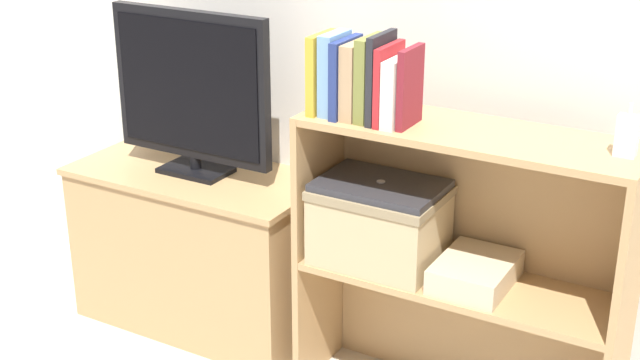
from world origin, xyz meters
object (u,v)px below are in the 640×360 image
at_px(baby_monitor, 627,136).
at_px(storage_basket_left, 380,222).
at_px(book_tan, 357,80).
at_px(magazine_stack, 475,272).
at_px(book_skyblue, 334,74).
at_px(laptop, 381,185).
at_px(book_crimson, 389,84).
at_px(book_navy, 346,77).
at_px(book_maroon, 410,87).
at_px(tv, 191,90).
at_px(book_charcoal, 381,78).
at_px(book_olive, 370,78).
at_px(book_ivory, 399,91).
at_px(book_mustard, 322,73).
at_px(tv_stand, 200,248).

xyz_separation_m(baby_monitor, storage_basket_left, (-0.62, -0.02, -0.36)).
height_order(book_tan, magazine_stack, book_tan).
xyz_separation_m(book_skyblue, laptop, (0.13, 0.03, -0.31)).
relative_size(book_crimson, storage_basket_left, 0.59).
distance_m(book_navy, storage_basket_left, 0.42).
xyz_separation_m(book_maroon, magazine_stack, (0.19, 0.04, -0.49)).
xyz_separation_m(book_tan, book_crimson, (0.09, 0.00, 0.00)).
xyz_separation_m(tv, storage_basket_left, (0.69, -0.06, -0.27)).
xyz_separation_m(book_navy, book_maroon, (0.19, 0.00, -0.00)).
xyz_separation_m(book_charcoal, laptop, (-0.01, 0.03, -0.31)).
height_order(book_charcoal, storage_basket_left, book_charcoal).
relative_size(book_navy, book_charcoal, 0.89).
xyz_separation_m(book_navy, storage_basket_left, (0.10, 0.03, -0.41)).
distance_m(book_skyblue, book_olive, 0.11).
xyz_separation_m(book_skyblue, book_crimson, (0.16, 0.00, -0.01)).
distance_m(book_crimson, book_ivory, 0.03).
bearing_deg(book_crimson, book_navy, 180.00).
relative_size(book_charcoal, magazine_stack, 0.93).
relative_size(book_olive, book_maroon, 1.08).
bearing_deg(book_skyblue, book_olive, 0.00).
distance_m(book_skyblue, book_navy, 0.03).
relative_size(book_charcoal, baby_monitor, 1.80).
distance_m(book_charcoal, baby_monitor, 0.62).
bearing_deg(book_charcoal, laptop, 103.25).
height_order(book_mustard, laptop, book_mustard).
relative_size(tv, book_ivory, 3.16).
height_order(baby_monitor, storage_basket_left, baby_monitor).
bearing_deg(book_navy, book_crimson, 0.00).
xyz_separation_m(book_charcoal, book_maroon, (0.08, 0.00, -0.01)).
xyz_separation_m(tv_stand, book_ivory, (0.75, -0.09, 0.67)).
relative_size(book_charcoal, book_ivory, 1.31).
height_order(book_maroon, storage_basket_left, book_maroon).
distance_m(book_crimson, laptop, 0.30).
xyz_separation_m(book_ivory, baby_monitor, (0.56, 0.05, -0.04)).
distance_m(book_navy, baby_monitor, 0.72).
distance_m(storage_basket_left, magazine_stack, 0.30).
relative_size(book_olive, laptop, 0.65).
bearing_deg(book_tan, book_navy, 180.00).
height_order(book_mustard, storage_basket_left, book_mustard).
bearing_deg(tv, book_olive, -7.85).
relative_size(tv, book_maroon, 2.72).
bearing_deg(book_maroon, tv, 173.29).
xyz_separation_m(tv, magazine_stack, (0.97, -0.06, -0.36)).
bearing_deg(book_ivory, book_maroon, 0.00).
height_order(tv, book_olive, book_olive).
distance_m(book_crimson, baby_monitor, 0.60).
relative_size(book_skyblue, storage_basket_left, 0.63).
height_order(book_navy, baby_monitor, book_navy).
bearing_deg(tv_stand, book_crimson, -7.39).
xyz_separation_m(book_mustard, laptop, (0.17, 0.03, -0.30)).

